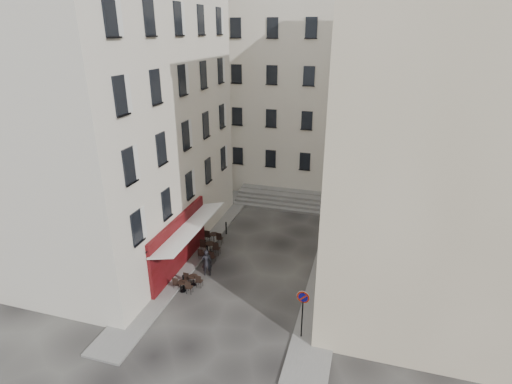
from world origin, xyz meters
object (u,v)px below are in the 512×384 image
at_px(no_parking_sign, 303,306).
at_px(pedestrian, 207,263).
at_px(bistro_table_b, 193,279).
at_px(bistro_table_a, 183,285).

height_order(no_parking_sign, pedestrian, no_parking_sign).
distance_m(no_parking_sign, bistro_table_b, 7.40).
relative_size(no_parking_sign, bistro_table_b, 2.38).
distance_m(bistro_table_a, pedestrian, 2.09).
relative_size(bistro_table_b, pedestrian, 0.66).
bearing_deg(bistro_table_b, no_parking_sign, -20.25).
bearing_deg(pedestrian, bistro_table_a, 49.05).
height_order(bistro_table_a, pedestrian, pedestrian).
relative_size(bistro_table_a, pedestrian, 0.68).
height_order(no_parking_sign, bistro_table_b, no_parking_sign).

